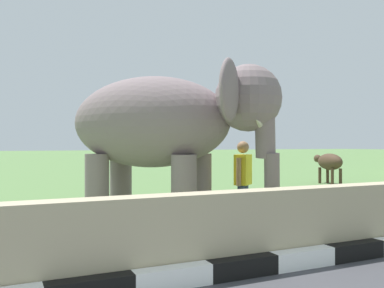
# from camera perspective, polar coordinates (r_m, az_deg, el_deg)

# --- Properties ---
(barrier_parapet) EXTENTS (28.00, 0.36, 1.00)m
(barrier_parapet) POSITION_cam_1_polar(r_m,az_deg,el_deg) (5.38, 6.21, -11.78)
(barrier_parapet) COLOR tan
(barrier_parapet) RESTS_ON ground_plane
(elephant) EXTENTS (3.86, 3.81, 2.97)m
(elephant) POSITION_cam_1_polar(r_m,az_deg,el_deg) (7.63, -3.40, 2.67)
(elephant) COLOR slate
(elephant) RESTS_ON ground_plane
(person_handler) EXTENTS (0.53, 0.47, 1.66)m
(person_handler) POSITION_cam_1_polar(r_m,az_deg,el_deg) (7.99, 7.06, -4.84)
(person_handler) COLOR navy
(person_handler) RESTS_ON ground_plane
(cow_near) EXTENTS (0.87, 1.93, 1.23)m
(cow_near) POSITION_cam_1_polar(r_m,az_deg,el_deg) (17.44, 18.43, -2.43)
(cow_near) COLOR #473323
(cow_near) RESTS_ON ground_plane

